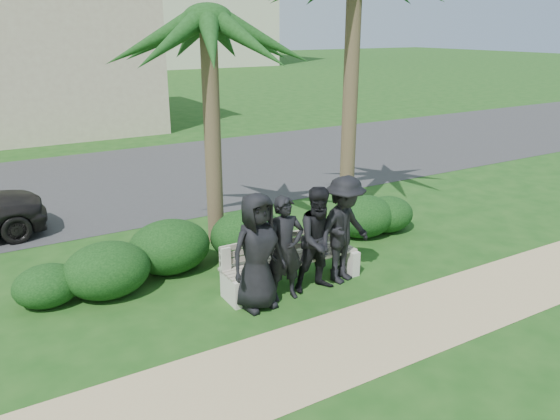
# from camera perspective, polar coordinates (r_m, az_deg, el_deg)

# --- Properties ---
(ground) EXTENTS (160.00, 160.00, 0.00)m
(ground) POSITION_cam_1_polar(r_m,az_deg,el_deg) (9.05, 1.27, -8.10)
(ground) COLOR #174413
(ground) RESTS_ON ground
(footpath) EXTENTS (30.00, 1.60, 0.01)m
(footpath) POSITION_cam_1_polar(r_m,az_deg,el_deg) (7.77, 8.49, -13.15)
(footpath) COLOR tan
(footpath) RESTS_ON ground
(asphalt_street) EXTENTS (160.00, 8.00, 0.01)m
(asphalt_street) POSITION_cam_1_polar(r_m,az_deg,el_deg) (15.98, -14.09, 3.32)
(asphalt_street) COLOR #2D2D30
(asphalt_street) RESTS_ON ground
(stucco_bldg_right) EXTENTS (8.40, 8.40, 7.30)m
(stucco_bldg_right) POSITION_cam_1_polar(r_m,az_deg,el_deg) (25.07, -24.15, 16.17)
(stucco_bldg_right) COLOR tan
(stucco_bldg_right) RESTS_ON ground
(park_bench) EXTENTS (2.37, 0.55, 0.83)m
(park_bench) POSITION_cam_1_polar(r_m,az_deg,el_deg) (8.98, 1.22, -5.65)
(park_bench) COLOR gray
(park_bench) RESTS_ON ground
(man_a) EXTENTS (0.93, 0.65, 1.81)m
(man_a) POSITION_cam_1_polar(r_m,az_deg,el_deg) (8.10, -2.38, -4.37)
(man_a) COLOR black
(man_a) RESTS_ON ground
(man_b) EXTENTS (0.65, 0.47, 1.67)m
(man_b) POSITION_cam_1_polar(r_m,az_deg,el_deg) (8.39, 0.56, -4.04)
(man_b) COLOR black
(man_b) RESTS_ON ground
(man_c) EXTENTS (0.91, 0.75, 1.73)m
(man_c) POSITION_cam_1_polar(r_m,az_deg,el_deg) (8.68, 4.24, -3.10)
(man_c) COLOR black
(man_c) RESTS_ON ground
(man_d) EXTENTS (1.31, 0.95, 1.82)m
(man_d) POSITION_cam_1_polar(r_m,az_deg,el_deg) (8.99, 6.69, -2.07)
(man_d) COLOR black
(man_d) RESTS_ON ground
(hedge_a) EXTENTS (1.01, 0.84, 0.66)m
(hedge_a) POSITION_cam_1_polar(r_m,az_deg,el_deg) (9.13, -23.18, -7.17)
(hedge_a) COLOR black
(hedge_a) RESTS_ON ground
(hedge_b) EXTENTS (1.37, 1.13, 0.89)m
(hedge_b) POSITION_cam_1_polar(r_m,az_deg,el_deg) (9.07, -17.63, -5.84)
(hedge_b) COLOR black
(hedge_b) RESTS_ON ground
(hedge_c) EXTENTS (1.44, 1.19, 0.94)m
(hedge_c) POSITION_cam_1_polar(r_m,az_deg,el_deg) (9.67, -11.49, -3.62)
(hedge_c) COLOR black
(hedge_c) RESTS_ON ground
(hedge_d) EXTENTS (1.42, 1.17, 0.92)m
(hedge_d) POSITION_cam_1_polar(r_m,az_deg,el_deg) (10.06, -3.41, -2.42)
(hedge_d) COLOR black
(hedge_d) RESTS_ON ground
(hedge_e) EXTENTS (1.31, 1.08, 0.86)m
(hedge_e) POSITION_cam_1_polar(r_m,az_deg,el_deg) (11.22, 8.71, -0.53)
(hedge_e) COLOR black
(hedge_e) RESTS_ON ground
(hedge_f) EXTENTS (1.15, 0.95, 0.75)m
(hedge_f) POSITION_cam_1_polar(r_m,az_deg,el_deg) (11.58, 11.14, -0.33)
(hedge_f) COLOR black
(hedge_f) RESTS_ON ground
(palm_left) EXTENTS (3.00, 3.00, 5.10)m
(palm_left) POSITION_cam_1_polar(r_m,az_deg,el_deg) (10.28, -7.55, 18.93)
(palm_left) COLOR brown
(palm_left) RESTS_ON ground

